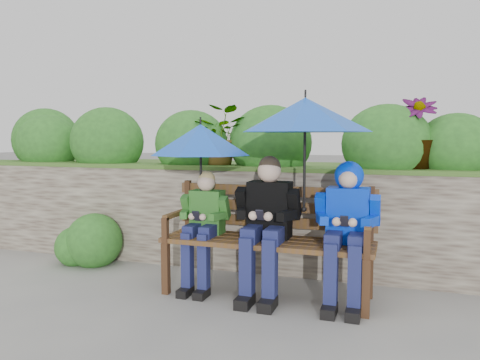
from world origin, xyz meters
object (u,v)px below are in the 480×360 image
(umbrella_left, at_px, (201,140))
(park_bench, at_px, (269,232))
(boy_right, at_px, (347,220))
(boy_middle, at_px, (266,219))
(umbrella_right, at_px, (305,115))
(boy_left, at_px, (203,222))

(umbrella_left, bearing_deg, park_bench, 3.09)
(park_bench, distance_m, boy_right, 0.67)
(boy_middle, bearing_deg, park_bench, 89.85)
(boy_right, xyz_separation_m, umbrella_right, (-0.35, 0.05, 0.82))
(boy_left, relative_size, boy_right, 0.91)
(umbrella_right, bearing_deg, park_bench, 176.05)
(park_bench, bearing_deg, umbrella_left, -176.91)
(park_bench, distance_m, umbrella_right, 1.01)
(park_bench, bearing_deg, boy_left, -172.86)
(umbrella_right, bearing_deg, boy_left, -176.66)
(boy_right, distance_m, umbrella_right, 0.89)
(boy_right, distance_m, umbrella_left, 1.39)
(boy_left, height_order, umbrella_right, umbrella_right)
(umbrella_right, bearing_deg, boy_middle, -167.74)
(park_bench, relative_size, umbrella_right, 1.66)
(park_bench, xyz_separation_m, boy_right, (0.64, -0.07, 0.15))
(boy_left, bearing_deg, park_bench, 7.14)
(park_bench, height_order, umbrella_left, umbrella_left)
(umbrella_left, distance_m, umbrella_right, 0.92)
(park_bench, xyz_separation_m, umbrella_left, (-0.60, -0.03, 0.77))
(boy_middle, relative_size, umbrella_left, 1.31)
(park_bench, bearing_deg, boy_middle, -90.15)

